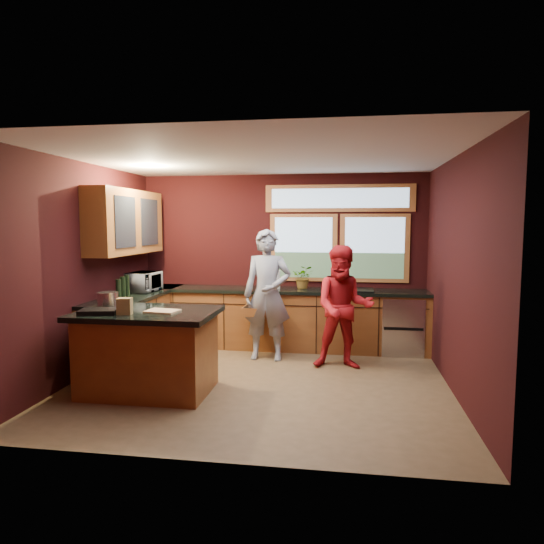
% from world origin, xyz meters
% --- Properties ---
extents(floor, '(4.50, 4.50, 0.00)m').
position_xyz_m(floor, '(0.00, 0.00, 0.00)').
color(floor, brown).
rests_on(floor, ground).
extents(room_shell, '(4.52, 4.02, 2.71)m').
position_xyz_m(room_shell, '(-0.60, 0.32, 1.80)').
color(room_shell, black).
rests_on(room_shell, ground).
extents(back_counter, '(4.50, 0.64, 0.93)m').
position_xyz_m(back_counter, '(0.20, 1.70, 0.46)').
color(back_counter, brown).
rests_on(back_counter, floor).
extents(left_counter, '(0.64, 2.30, 0.93)m').
position_xyz_m(left_counter, '(-1.95, 0.85, 0.47)').
color(left_counter, brown).
rests_on(left_counter, floor).
extents(island, '(1.55, 1.05, 0.95)m').
position_xyz_m(island, '(-1.20, -0.50, 0.48)').
color(island, brown).
rests_on(island, floor).
extents(person_grey, '(0.68, 0.45, 1.85)m').
position_xyz_m(person_grey, '(-0.08, 1.05, 0.93)').
color(person_grey, slate).
rests_on(person_grey, floor).
extents(person_red, '(0.82, 0.65, 1.64)m').
position_xyz_m(person_red, '(1.00, 0.77, 0.82)').
color(person_red, '#A81318').
rests_on(person_red, floor).
extents(microwave, '(0.40, 0.55, 0.29)m').
position_xyz_m(microwave, '(-1.92, 1.07, 1.07)').
color(microwave, '#999999').
rests_on(microwave, left_counter).
extents(potted_plant, '(0.32, 0.28, 0.36)m').
position_xyz_m(potted_plant, '(0.37, 1.75, 1.11)').
color(potted_plant, '#999999').
rests_on(potted_plant, back_counter).
extents(paper_towel, '(0.12, 0.12, 0.28)m').
position_xyz_m(paper_towel, '(-0.04, 1.70, 1.07)').
color(paper_towel, white).
rests_on(paper_towel, back_counter).
extents(cutting_board, '(0.38, 0.30, 0.02)m').
position_xyz_m(cutting_board, '(-1.00, -0.55, 0.95)').
color(cutting_board, tan).
rests_on(cutting_board, island).
extents(stock_pot, '(0.24, 0.24, 0.18)m').
position_xyz_m(stock_pot, '(-1.75, -0.35, 1.03)').
color(stock_pot, '#B9B9BE').
rests_on(stock_pot, island).
extents(paper_bag, '(0.17, 0.15, 0.18)m').
position_xyz_m(paper_bag, '(-1.35, -0.75, 1.03)').
color(paper_bag, brown).
rests_on(paper_bag, island).
extents(black_tray, '(0.45, 0.36, 0.05)m').
position_xyz_m(black_tray, '(-1.65, -0.75, 0.97)').
color(black_tray, black).
rests_on(black_tray, island).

